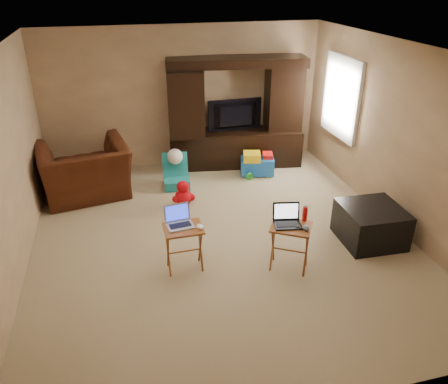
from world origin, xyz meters
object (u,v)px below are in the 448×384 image
object	(u,v)px
tray_table_right	(290,247)
laptop_right	(288,217)
plush_toy	(183,193)
water_bottle	(305,214)
entertainment_center	(236,113)
television	(236,116)
recliner	(85,171)
tray_table_left	(184,248)
push_toy	(257,163)
ottoman	(371,224)
mouse_left	(200,227)
child_rocker	(177,172)
laptop_left	(180,218)
mouse_right	(306,228)

from	to	relation	value
tray_table_right	laptop_right	bearing A→B (deg)	-175.72
plush_toy	water_bottle	size ratio (longest dim) A/B	2.20
entertainment_center	television	size ratio (longest dim) A/B	2.41
recliner	tray_table_left	xyz separation A→B (m)	(1.21, -2.33, -0.14)
water_bottle	television	bearing A→B (deg)	89.35
tray_table_right	recliner	bearing A→B (deg)	163.72
laptop_right	tray_table_left	bearing A→B (deg)	177.14
push_toy	tray_table_right	size ratio (longest dim) A/B	0.98
recliner	ottoman	distance (m)	4.40
television	tray_table_right	size ratio (longest dim) A/B	1.65
recliner	mouse_left	distance (m)	2.78
television	tray_table_left	bearing A→B (deg)	61.42
entertainment_center	laptop_right	world-z (taller)	entertainment_center
entertainment_center	television	world-z (taller)	entertainment_center
water_bottle	child_rocker	bearing A→B (deg)	115.32
entertainment_center	plush_toy	world-z (taller)	entertainment_center
television	mouse_left	size ratio (longest dim) A/B	8.33
ottoman	laptop_right	bearing A→B (deg)	-167.27
push_toy	laptop_right	distance (m)	2.80
recliner	tray_table_right	xyz separation A→B (m)	(2.45, -2.63, -0.13)
child_rocker	mouse_left	world-z (taller)	mouse_left
ottoman	mouse_left	world-z (taller)	mouse_left
push_toy	mouse_left	world-z (taller)	mouse_left
recliner	laptop_left	xyz separation A→B (m)	(1.18, -2.30, 0.28)
child_rocker	television	bearing A→B (deg)	35.88
push_toy	tray_table_right	world-z (taller)	tray_table_right
tray_table_left	water_bottle	bearing A→B (deg)	-9.75
tray_table_left	laptop_right	distance (m)	1.30
tray_table_right	mouse_left	world-z (taller)	mouse_left
push_toy	tray_table_right	distance (m)	2.77
television	mouse_left	world-z (taller)	television
child_rocker	tray_table_left	world-z (taller)	tray_table_left
recliner	mouse_left	world-z (taller)	recliner
tray_table_left	mouse_left	xyz separation A→B (m)	(0.19, -0.07, 0.32)
television	child_rocker	bearing A→B (deg)	27.02
push_toy	mouse_right	size ratio (longest dim) A/B	4.82
recliner	mouse_right	xyz separation A→B (m)	(2.58, -2.75, 0.20)
television	ottoman	bearing A→B (deg)	107.73
recliner	mouse_right	size ratio (longest dim) A/B	10.87
ottoman	tray_table_right	distance (m)	1.34
child_rocker	water_bottle	xyz separation A→B (m)	(1.18, -2.50, 0.42)
plush_toy	mouse_left	distance (m)	1.75
tray_table_left	laptop_left	distance (m)	0.42
laptop_left	water_bottle	world-z (taller)	laptop_left
entertainment_center	mouse_left	xyz separation A→B (m)	(-1.29, -3.07, -0.37)
push_toy	ottoman	bearing A→B (deg)	-57.10
push_toy	mouse_right	xyz separation A→B (m)	(-0.35, -2.85, 0.41)
ottoman	television	bearing A→B (deg)	109.83
plush_toy	push_toy	xyz separation A→B (m)	(1.47, 0.79, 0.02)
mouse_right	water_bottle	world-z (taller)	water_bottle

